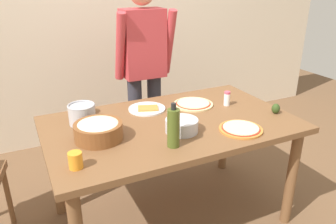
{
  "coord_description": "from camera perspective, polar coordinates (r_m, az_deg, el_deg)",
  "views": [
    {
      "loc": [
        -0.87,
        -1.76,
        1.65
      ],
      "look_at": [
        0.0,
        0.05,
        0.81
      ],
      "focal_mm": 35.51,
      "sensor_mm": 36.0,
      "label": 1
    }
  ],
  "objects": [
    {
      "name": "ground",
      "position": [
        2.57,
        0.51,
        -17.36
      ],
      "size": [
        8.0,
        8.0,
        0.0
      ],
      "primitive_type": "plane",
      "color": "brown"
    },
    {
      "name": "wall_back",
      "position": [
        3.49,
        -11.58,
        16.45
      ],
      "size": [
        5.6,
        0.1,
        2.6
      ],
      "primitive_type": "cube",
      "color": "beige",
      "rests_on": "ground"
    },
    {
      "name": "dining_table",
      "position": [
        2.2,
        0.57,
        -3.85
      ],
      "size": [
        1.6,
        0.96,
        0.76
      ],
      "color": "brown",
      "rests_on": "ground"
    },
    {
      "name": "person_cook",
      "position": [
        2.8,
        -4.15,
        7.88
      ],
      "size": [
        0.49,
        0.25,
        1.62
      ],
      "color": "#2D2D38",
      "rests_on": "ground"
    },
    {
      "name": "pizza_raw_on_board",
      "position": [
        2.44,
        4.36,
        1.4
      ],
      "size": [
        0.29,
        0.29,
        0.02
      ],
      "color": "beige",
      "rests_on": "dining_table"
    },
    {
      "name": "pizza_cooked_on_tray",
      "position": [
        2.09,
        12.39,
        -2.83
      ],
      "size": [
        0.27,
        0.27,
        0.02
      ],
      "color": "#C67A33",
      "rests_on": "dining_table"
    },
    {
      "name": "plate_with_slice",
      "position": [
        2.35,
        -3.61,
        0.57
      ],
      "size": [
        0.26,
        0.26,
        0.02
      ],
      "color": "white",
      "rests_on": "dining_table"
    },
    {
      "name": "popcorn_bowl",
      "position": [
        1.95,
        -11.86,
        -2.96
      ],
      "size": [
        0.28,
        0.28,
        0.11
      ],
      "color": "brown",
      "rests_on": "dining_table"
    },
    {
      "name": "mixing_bowl_steel",
      "position": [
        2.01,
        2.36,
        -2.34
      ],
      "size": [
        0.2,
        0.2,
        0.08
      ],
      "color": "#B7B7BC",
      "rests_on": "dining_table"
    },
    {
      "name": "small_sauce_bowl",
      "position": [
        2.35,
        -13.71,
        0.47
      ],
      "size": [
        0.11,
        0.11,
        0.06
      ],
      "color": "#4C2D1E",
      "rests_on": "dining_table"
    },
    {
      "name": "olive_oil_bottle",
      "position": [
        1.81,
        0.94,
        -2.7
      ],
      "size": [
        0.07,
        0.07,
        0.26
      ],
      "color": "#47561E",
      "rests_on": "dining_table"
    },
    {
      "name": "steel_pot",
      "position": [
        2.18,
        -14.54,
        -0.3
      ],
      "size": [
        0.17,
        0.17,
        0.13
      ],
      "color": "#B7B7BC",
      "rests_on": "dining_table"
    },
    {
      "name": "cup_orange",
      "position": [
        1.71,
        -15.6,
        -7.99
      ],
      "size": [
        0.07,
        0.07,
        0.08
      ],
      "primitive_type": "cylinder",
      "color": "orange",
      "rests_on": "dining_table"
    },
    {
      "name": "salt_shaker",
      "position": [
        2.45,
        10.09,
        2.3
      ],
      "size": [
        0.04,
        0.04,
        0.11
      ],
      "color": "white",
      "rests_on": "dining_table"
    },
    {
      "name": "avocado",
      "position": [
        2.39,
        18.01,
        0.56
      ],
      "size": [
        0.06,
        0.06,
        0.07
      ],
      "primitive_type": "ellipsoid",
      "color": "#2D4219",
      "rests_on": "dining_table"
    }
  ]
}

